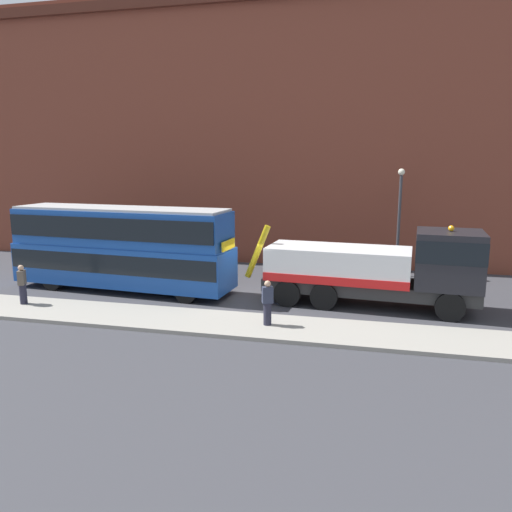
{
  "coord_description": "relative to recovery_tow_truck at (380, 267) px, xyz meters",
  "views": [
    {
      "loc": [
        5.41,
        -21.53,
        6.22
      ],
      "look_at": [
        0.35,
        -0.25,
        2.0
      ],
      "focal_mm": 34.6,
      "sensor_mm": 36.0,
      "label": 1
    }
  ],
  "objects": [
    {
      "name": "street_lamp",
      "position": [
        0.99,
        6.29,
        1.71
      ],
      "size": [
        0.36,
        0.36,
        5.83
      ],
      "color": "#38383D",
      "rests_on": "ground_plane"
    },
    {
      "name": "double_decker_bus",
      "position": [
        -12.12,
        0.04,
        0.47
      ],
      "size": [
        11.17,
        3.41,
        4.06
      ],
      "rotation": [
        0.0,
        0.0,
        -0.08
      ],
      "color": "#19479E",
      "rests_on": "ground_plane"
    },
    {
      "name": "building_facade",
      "position": [
        -5.8,
        8.49,
        6.31
      ],
      "size": [
        60.0,
        1.5,
        16.0
      ],
      "color": "brown",
      "rests_on": "ground_plane"
    },
    {
      "name": "near_kerb",
      "position": [
        -5.8,
        -3.91,
        -1.68
      ],
      "size": [
        60.0,
        2.8,
        0.15
      ],
      "primitive_type": "cube",
      "color": "gray",
      "rests_on": "ground_plane"
    },
    {
      "name": "recovery_tow_truck",
      "position": [
        0.0,
        0.0,
        0.0
      ],
      "size": [
        10.22,
        3.34,
        3.67
      ],
      "rotation": [
        0.0,
        0.0,
        -0.08
      ],
      "color": "#2D2D2D",
      "rests_on": "ground_plane"
    },
    {
      "name": "pedestrian_onlooker",
      "position": [
        -14.93,
        -3.57,
        -0.77
      ],
      "size": [
        0.39,
        0.47,
        1.71
      ],
      "rotation": [
        0.0,
        0.0,
        0.38
      ],
      "color": "#232333",
      "rests_on": "near_kerb"
    },
    {
      "name": "pedestrian_bystander",
      "position": [
        -4.09,
        -3.85,
        -0.77
      ],
      "size": [
        0.47,
        0.4,
        1.71
      ],
      "rotation": [
        0.0,
        0.0,
        1.99
      ],
      "color": "#232333",
      "rests_on": "near_kerb"
    },
    {
      "name": "ground_plane",
      "position": [
        -5.8,
        0.29,
        -1.76
      ],
      "size": [
        120.0,
        120.0,
        0.0
      ],
      "primitive_type": "plane",
      "color": "#38383D"
    }
  ]
}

